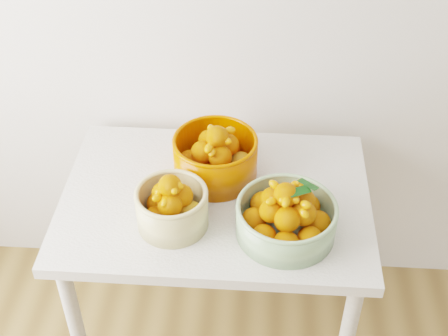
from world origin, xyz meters
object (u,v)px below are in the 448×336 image
(bowl_orange, at_px, (215,157))
(table, at_px, (216,217))
(bowl_green, at_px, (286,217))
(bowl_cream, at_px, (172,206))

(bowl_orange, bearing_deg, table, -85.12)
(table, bearing_deg, bowl_green, -34.14)
(bowl_cream, relative_size, bowl_green, 0.71)
(table, height_order, bowl_orange, bowl_orange)
(bowl_green, relative_size, bowl_orange, 1.08)
(bowl_cream, bearing_deg, bowl_green, -2.69)
(table, distance_m, bowl_orange, 0.20)
(table, xyz_separation_m, bowl_cream, (-0.12, -0.14, 0.17))
(table, xyz_separation_m, bowl_orange, (-0.01, 0.10, 0.18))
(table, height_order, bowl_green, bowl_green)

